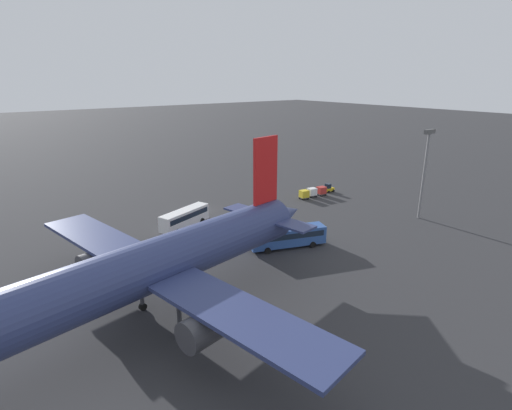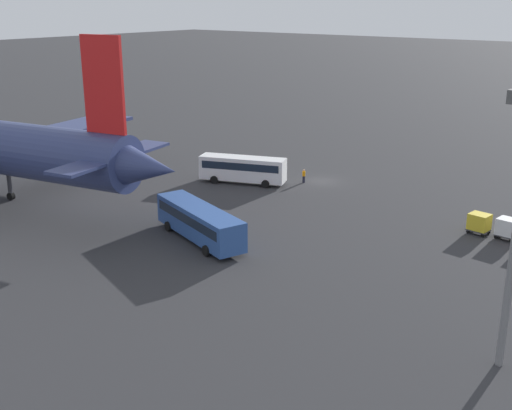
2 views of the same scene
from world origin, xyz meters
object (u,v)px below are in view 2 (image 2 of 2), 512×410
shuttle_bus_far (199,221)px  worker_person (304,176)px  cargo_cart_yellow (479,222)px  cargo_cart_white (508,227)px  shuttle_bus_near (243,168)px

shuttle_bus_far → worker_person: (3.24, -23.03, -1.10)m
cargo_cart_yellow → worker_person: bearing=-11.7°
cargo_cart_white → cargo_cart_yellow: same height
shuttle_bus_near → cargo_cart_yellow: size_ratio=5.04×
shuttle_bus_near → cargo_cart_yellow: bearing=159.3°
shuttle_bus_near → shuttle_bus_far: shuttle_bus_near is taller
worker_person → cargo_cart_white: bearing=169.9°
shuttle_bus_near → worker_person: (-5.99, -4.87, -1.13)m
cargo_cart_white → cargo_cart_yellow: size_ratio=1.00×
shuttle_bus_near → cargo_cart_white: (-32.66, -0.11, -0.81)m
cargo_cart_yellow → shuttle_bus_far: bearing=41.1°
shuttle_bus_near → cargo_cart_white: bearing=159.6°
shuttle_bus_near → cargo_cart_yellow: (-29.98, 0.08, -0.81)m
worker_person → cargo_cart_yellow: size_ratio=0.79×
shuttle_bus_far → cargo_cart_white: shuttle_bus_far is taller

